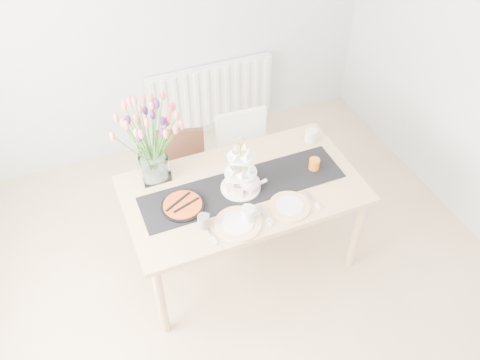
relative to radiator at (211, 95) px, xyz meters
name	(u,v)px	position (x,y,z in m)	size (l,w,h in m)	color
room_shell	(259,204)	(-0.50, -2.19, 0.85)	(4.50, 4.50, 4.50)	tan
radiator	(211,95)	(0.00, 0.00, 0.00)	(1.20, 0.08, 0.60)	white
dining_table	(243,195)	(-0.32, -1.54, 0.22)	(1.60, 0.90, 0.75)	tan
chair_brown	(182,171)	(-0.58, -0.91, 0.00)	(0.48, 0.48, 0.78)	#361E13
chair_white	(245,155)	(-0.05, -0.95, 0.03)	(0.44, 0.44, 0.83)	white
table_runner	(243,187)	(-0.32, -1.54, 0.30)	(1.40, 0.35, 0.01)	black
tulip_vase	(148,132)	(-0.84, -1.20, 0.69)	(0.70, 0.70, 0.60)	silver
cake_stand	(241,176)	(-0.34, -1.54, 0.41)	(0.27, 0.27, 0.40)	gold
teapot	(250,183)	(-0.28, -1.58, 0.37)	(0.22, 0.18, 0.14)	white
cream_jug	(311,136)	(0.34, -1.27, 0.35)	(0.09, 0.09, 0.09)	silver
tart_tin	(183,206)	(-0.75, -1.56, 0.32)	(0.28, 0.28, 0.03)	black
mug_grey	(204,221)	(-0.68, -1.76, 0.34)	(0.07, 0.07, 0.09)	slate
mug_white	(248,214)	(-0.40, -1.82, 0.35)	(0.09, 0.09, 0.11)	silver
mug_orange	(314,164)	(0.21, -1.56, 0.34)	(0.07, 0.07, 0.09)	orange
plate_left	(238,224)	(-0.47, -1.83, 0.31)	(0.30, 0.30, 0.02)	white
plate_right	(289,206)	(-0.11, -1.82, 0.31)	(0.27, 0.27, 0.01)	silver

